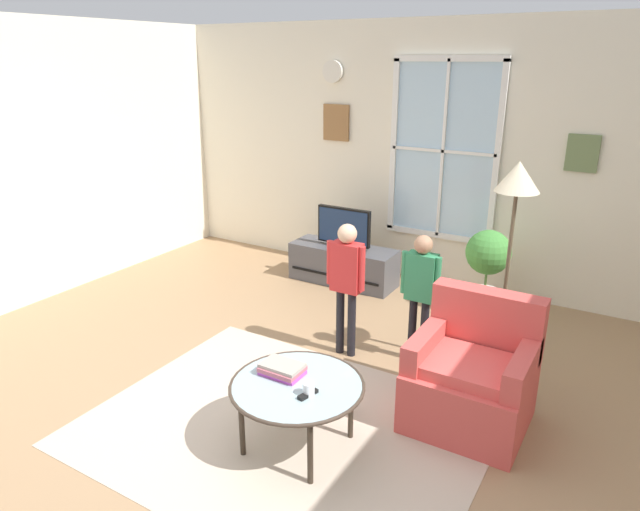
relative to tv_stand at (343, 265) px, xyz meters
The scene contains 14 objects.
ground_plane 2.65m from the tv_stand, 74.39° to the right, with size 6.88×6.79×0.02m, color #9E7A56.
back_wall 1.50m from the tv_stand, 40.34° to the left, with size 6.28×0.17×2.75m.
area_rug 2.69m from the tv_stand, 69.77° to the right, with size 2.58×2.00×0.01m, color #C6B29E.
tv_stand is the anchor object (origin of this frame).
television 0.44m from the tv_stand, 90.00° to the right, with size 0.62×0.08×0.44m.
armchair 2.65m from the tv_stand, 42.22° to the right, with size 0.76×0.74×0.87m.
coffee_table 2.86m from the tv_stand, 67.15° to the right, with size 0.85×0.85×0.46m.
book_stack 2.76m from the tv_stand, 69.52° to the right, with size 0.27×0.20×0.08m.
cup 2.97m from the tv_stand, 65.40° to the right, with size 0.07×0.07×0.08m, color white.
remote_near_books 2.98m from the tv_stand, 65.46° to the right, with size 0.04×0.14×0.02m, color black.
person_green_shirt 1.86m from the tv_stand, 41.67° to the right, with size 0.32×0.15×1.08m.
person_red_shirt 1.69m from the tv_stand, 60.62° to the right, with size 0.34×0.16×1.14m.
potted_plant_by_window 1.58m from the tv_stand, ahead, with size 0.43×0.43×0.82m.
floor_lamp 2.51m from the tv_stand, 27.63° to the right, with size 0.32×0.32×1.68m.
Camera 1 is at (2.09, -2.63, 2.37)m, focal length 31.93 mm.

